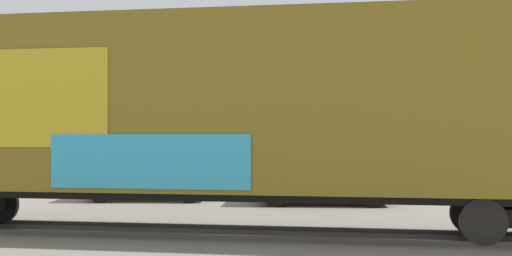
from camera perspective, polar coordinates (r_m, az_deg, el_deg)
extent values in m
plane|color=slate|center=(14.81, -7.81, -8.94)|extent=(260.00, 260.00, 0.00)
cube|color=#4C4742|center=(13.84, -4.32, -9.36)|extent=(60.00, 0.97, 0.08)
cube|color=#4C4742|center=(15.23, -3.00, -8.56)|extent=(60.00, 0.97, 0.08)
cube|color=olive|center=(14.39, -3.62, 2.09)|extent=(17.80, 2.99, 3.72)
cube|color=#2D2823|center=(14.62, -3.61, 9.86)|extent=(16.88, 0.65, 0.24)
cube|color=gold|center=(14.52, -19.93, 2.47)|extent=(3.91, 0.09, 2.05)
cube|color=#33A5CC|center=(13.34, -9.34, -2.89)|extent=(4.18, 0.09, 1.10)
cube|color=black|center=(14.43, -3.62, -5.71)|extent=(17.43, 1.76, 0.20)
cylinder|color=black|center=(17.23, -21.33, -6.19)|extent=(0.92, 0.13, 0.92)
cylinder|color=black|center=(13.57, 19.17, -7.71)|extent=(0.92, 0.13, 0.92)
cylinder|color=black|center=(14.98, 18.25, -7.04)|extent=(0.92, 0.13, 0.92)
cylinder|color=silver|center=(27.79, 16.21, 2.40)|extent=(0.12, 0.12, 7.20)
sphere|color=#D8CC66|center=(28.22, 16.19, 9.88)|extent=(0.18, 0.18, 0.18)
cube|color=red|center=(27.72, 17.56, 8.82)|extent=(1.12, 0.95, 0.84)
cube|color=white|center=(27.53, 18.21, 8.89)|extent=(0.58, 0.49, 0.84)
cube|color=silver|center=(84.35, 5.92, 1.12)|extent=(154.50, 34.23, 9.43)
cube|color=brown|center=(82.74, -17.30, 5.19)|extent=(5.83, 4.11, 2.13)
cube|color=#8C725B|center=(78.65, -10.24, 5.46)|extent=(6.58, 4.24, 2.08)
cone|color=#193D23|center=(85.85, -19.17, 5.47)|extent=(1.77, 1.77, 3.54)
cone|color=#193D23|center=(73.76, 8.77, 6.64)|extent=(2.03, 2.03, 4.05)
cone|color=#193D23|center=(78.93, 17.59, 5.92)|extent=(1.67, 1.67, 3.34)
cone|color=#193D23|center=(76.37, 9.70, 6.19)|extent=(1.77, 1.77, 3.54)
cube|color=silver|center=(21.88, -9.23, -4.56)|extent=(4.37, 2.39, 0.64)
cube|color=#2D333D|center=(21.87, -9.54, -2.86)|extent=(2.16, 1.91, 0.66)
cylinder|color=black|center=(22.57, -5.27, -5.26)|extent=(0.66, 0.30, 0.64)
cylinder|color=black|center=(20.82, -5.81, -5.65)|extent=(0.66, 0.30, 0.64)
cylinder|color=black|center=(23.05, -12.31, -5.15)|extent=(0.66, 0.30, 0.64)
cylinder|color=black|center=(21.35, -13.42, -5.51)|extent=(0.66, 0.30, 0.64)
cube|color=black|center=(20.48, 6.01, -4.81)|extent=(4.44, 2.22, 0.66)
cube|color=#2D333D|center=(20.44, 5.56, -3.10)|extent=(2.20, 1.85, 0.57)
cylinder|color=black|center=(21.49, 9.84, -5.48)|extent=(0.66, 0.27, 0.64)
cylinder|color=black|center=(19.73, 10.37, -5.92)|extent=(0.66, 0.27, 0.64)
cylinder|color=black|center=(21.39, 1.99, -5.51)|extent=(0.66, 0.27, 0.64)
cylinder|color=black|center=(19.62, 1.81, -5.96)|extent=(0.66, 0.27, 0.64)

